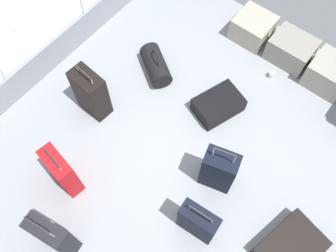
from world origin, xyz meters
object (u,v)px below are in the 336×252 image
object	(u,v)px
suitcase_2	(62,171)
duffel_bag	(156,65)
cargo_crate_2	(329,74)
suitcase_0	(291,248)
suitcase_3	(91,93)
cargo_crate_0	(253,28)
suitcase_7	(219,170)
cargo_crate_1	(291,49)
suitcase_4	(218,105)
suitcase_5	(198,222)
suitcase_6	(53,236)
paper_cup	(272,75)

from	to	relation	value
suitcase_2	duffel_bag	size ratio (longest dim) A/B	1.17
cargo_crate_2	suitcase_0	world-z (taller)	cargo_crate_2
duffel_bag	suitcase_3	bearing A→B (deg)	-105.28
cargo_crate_0	suitcase_7	size ratio (longest dim) A/B	0.62
suitcase_7	cargo_crate_1	bearing A→B (deg)	96.67
cargo_crate_2	suitcase_7	xyz separation A→B (m)	(-0.36, -2.09, 0.15)
suitcase_3	duffel_bag	distance (m)	1.01
suitcase_4	duffel_bag	distance (m)	1.02
suitcase_3	suitcase_5	xyz separation A→B (m)	(1.99, -0.43, -0.05)
suitcase_7	suitcase_0	bearing A→B (deg)	-7.92
suitcase_6	suitcase_7	bearing A→B (deg)	60.90
suitcase_4	paper_cup	bearing A→B (deg)	72.02
suitcase_3	paper_cup	world-z (taller)	suitcase_3
cargo_crate_2	duffel_bag	bearing A→B (deg)	-145.62
suitcase_0	paper_cup	xyz separation A→B (m)	(-1.36, 1.86, -0.05)
cargo_crate_1	duffel_bag	xyz separation A→B (m)	(-1.32, -1.37, -0.04)
paper_cup	suitcase_7	bearing A→B (deg)	-81.33
suitcase_6	suitcase_5	bearing A→B (deg)	44.21
suitcase_0	suitcase_4	xyz separation A→B (m)	(-1.65, 0.97, 0.01)
cargo_crate_2	suitcase_2	bearing A→B (deg)	-118.40
suitcase_4	suitcase_5	world-z (taller)	suitcase_5
suitcase_3	suitcase_7	size ratio (longest dim) A/B	0.93
suitcase_2	paper_cup	xyz separation A→B (m)	(1.12, 2.82, -0.28)
cargo_crate_2	suitcase_2	size ratio (longest dim) A/B	0.75
suitcase_2	paper_cup	world-z (taller)	suitcase_2
suitcase_7	duffel_bag	size ratio (longest dim) A/B	1.36
suitcase_6	suitcase_3	bearing A→B (deg)	121.02
cargo_crate_0	suitcase_7	distance (m)	2.32
cargo_crate_0	suitcase_3	distance (m)	2.51
cargo_crate_0	suitcase_5	bearing A→B (deg)	-69.16
suitcase_4	suitcase_6	xyz separation A→B (m)	(-0.38, -2.49, 0.23)
cargo_crate_1	suitcase_4	xyz separation A→B (m)	(-0.30, -1.32, -0.07)
suitcase_4	paper_cup	distance (m)	0.94
suitcase_3	paper_cup	distance (m)	2.47
suitcase_2	suitcase_4	bearing A→B (deg)	66.75
suitcase_2	suitcase_4	size ratio (longest dim) A/B	1.07
cargo_crate_2	suitcase_0	size ratio (longest dim) A/B	0.72
suitcase_2	suitcase_5	xyz separation A→B (m)	(1.54, 0.51, -0.02)
cargo_crate_1	duffel_bag	world-z (taller)	duffel_bag
cargo_crate_2	suitcase_3	size ratio (longest dim) A/B	0.69
suitcase_4	paper_cup	world-z (taller)	suitcase_4
cargo_crate_2	duffel_bag	size ratio (longest dim) A/B	0.88
cargo_crate_2	suitcase_6	world-z (taller)	suitcase_6
cargo_crate_0	paper_cup	bearing A→B (deg)	-34.97
suitcase_6	paper_cup	size ratio (longest dim) A/B	8.96
suitcase_7	paper_cup	bearing A→B (deg)	98.67
suitcase_0	suitcase_4	world-z (taller)	suitcase_4
suitcase_0	suitcase_3	distance (m)	2.95
paper_cup	duffel_bag	bearing A→B (deg)	-144.61
suitcase_3	paper_cup	xyz separation A→B (m)	(1.57, 1.88, -0.31)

